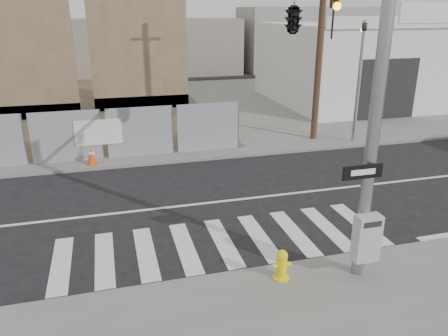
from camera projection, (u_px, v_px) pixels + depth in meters
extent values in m
plane|color=black|center=(202.00, 204.00, 13.62)|extent=(100.00, 100.00, 0.00)
cube|color=slate|center=(151.00, 109.00, 26.30)|extent=(50.00, 20.00, 0.12)
cylinder|color=gray|center=(375.00, 121.00, 8.66)|extent=(0.26, 0.26, 7.00)
cube|color=#B2B2AF|center=(367.00, 238.00, 9.24)|extent=(0.55, 0.30, 1.05)
cube|color=black|center=(363.00, 172.00, 8.80)|extent=(0.90, 0.03, 0.30)
cube|color=silver|center=(363.00, 172.00, 8.78)|extent=(0.55, 0.01, 0.12)
imported|color=black|center=(334.00, 16.00, 9.81)|extent=(0.16, 0.20, 1.00)
imported|color=black|center=(294.00, 15.00, 11.81)|extent=(0.53, 2.48, 1.00)
cylinder|color=gray|center=(358.00, 83.00, 18.86)|extent=(0.12, 0.12, 5.20)
imported|color=black|center=(365.00, 22.00, 18.01)|extent=(0.16, 0.20, 1.00)
cube|color=brown|center=(11.00, 43.00, 22.27)|extent=(6.00, 0.50, 8.00)
cube|color=brown|center=(24.00, 111.00, 23.86)|extent=(6.00, 1.30, 0.80)
cube|color=brown|center=(138.00, 40.00, 24.79)|extent=(5.50, 0.50, 8.00)
cube|color=brown|center=(142.00, 101.00, 26.38)|extent=(5.50, 1.30, 0.80)
cube|color=silver|center=(370.00, 63.00, 28.04)|extent=(12.00, 10.00, 4.80)
cube|color=silver|center=(430.00, 22.00, 22.62)|extent=(12.00, 0.30, 0.60)
cube|color=silver|center=(432.00, 13.00, 22.42)|extent=(4.00, 0.30, 1.00)
cube|color=black|center=(388.00, 89.00, 23.26)|extent=(3.40, 0.06, 3.20)
cylinder|color=#493122|center=(321.00, 25.00, 18.49)|extent=(0.28, 0.28, 10.00)
cylinder|color=yellow|center=(281.00, 277.00, 9.63)|extent=(0.40, 0.40, 0.04)
cylinder|color=yellow|center=(281.00, 267.00, 9.54)|extent=(0.26, 0.26, 0.55)
sphere|color=yellow|center=(282.00, 255.00, 9.44)|extent=(0.26, 0.26, 0.26)
cylinder|color=yellow|center=(275.00, 266.00, 9.49)|extent=(0.14, 0.11, 0.10)
cylinder|color=yellow|center=(288.00, 264.00, 9.56)|extent=(0.14, 0.11, 0.10)
cube|color=#F2440C|center=(92.00, 164.00, 16.73)|extent=(0.40, 0.40, 0.03)
cone|color=#F2440C|center=(91.00, 155.00, 16.61)|extent=(0.36, 0.36, 0.72)
cylinder|color=silver|center=(91.00, 153.00, 16.57)|extent=(0.28, 0.28, 0.08)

